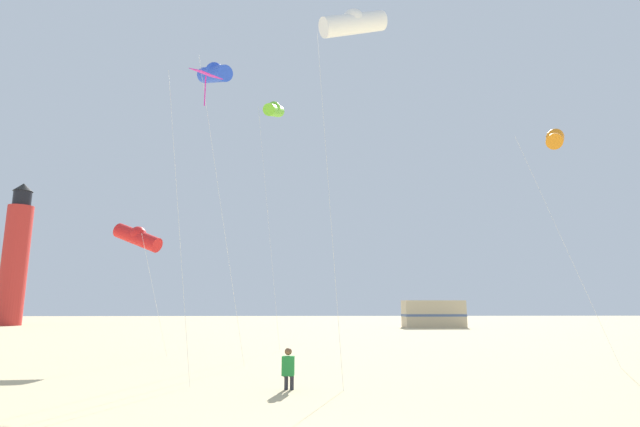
{
  "coord_description": "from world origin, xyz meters",
  "views": [
    {
      "loc": [
        -0.41,
        -6.63,
        2.33
      ],
      "look_at": [
        0.11,
        9.2,
        5.31
      ],
      "focal_mm": 27.3,
      "sensor_mm": 36.0,
      "label": 1
    }
  ],
  "objects_px": {
    "kite_tube_blue": "(214,74)",
    "rv_van_tan": "(434,314)",
    "kite_tube_white": "(353,23)",
    "lighthouse_distant": "(15,257)",
    "kite_tube_lime": "(274,110)",
    "kite_tube_orange": "(555,139)",
    "kite_flyer_standing": "(288,368)",
    "kite_tube_scarlet": "(138,237)",
    "kite_diamond_magenta": "(204,85)"
  },
  "relations": [
    {
      "from": "kite_tube_blue",
      "to": "rv_van_tan",
      "type": "height_order",
      "value": "kite_tube_blue"
    },
    {
      "from": "kite_tube_blue",
      "to": "kite_tube_orange",
      "type": "relative_size",
      "value": 1.25
    },
    {
      "from": "kite_tube_lime",
      "to": "rv_van_tan",
      "type": "bearing_deg",
      "value": 58.66
    },
    {
      "from": "lighthouse_distant",
      "to": "kite_tube_lime",
      "type": "bearing_deg",
      "value": -44.53
    },
    {
      "from": "kite_tube_white",
      "to": "rv_van_tan",
      "type": "bearing_deg",
      "value": 71.84
    },
    {
      "from": "kite_flyer_standing",
      "to": "kite_diamond_magenta",
      "type": "bearing_deg",
      "value": -28.78
    },
    {
      "from": "kite_diamond_magenta",
      "to": "lighthouse_distant",
      "type": "height_order",
      "value": "lighthouse_distant"
    },
    {
      "from": "kite_tube_orange",
      "to": "kite_flyer_standing",
      "type": "bearing_deg",
      "value": -150.4
    },
    {
      "from": "kite_tube_orange",
      "to": "lighthouse_distant",
      "type": "bearing_deg",
      "value": 140.36
    },
    {
      "from": "kite_diamond_magenta",
      "to": "rv_van_tan",
      "type": "distance_m",
      "value": 40.96
    },
    {
      "from": "kite_tube_white",
      "to": "lighthouse_distant",
      "type": "relative_size",
      "value": 0.75
    },
    {
      "from": "kite_tube_lime",
      "to": "kite_tube_orange",
      "type": "relative_size",
      "value": 1.36
    },
    {
      "from": "kite_tube_blue",
      "to": "kite_tube_scarlet",
      "type": "height_order",
      "value": "kite_tube_blue"
    },
    {
      "from": "kite_diamond_magenta",
      "to": "rv_van_tan",
      "type": "bearing_deg",
      "value": 64.44
    },
    {
      "from": "kite_flyer_standing",
      "to": "kite_diamond_magenta",
      "type": "xyz_separation_m",
      "value": [
        -3.12,
        1.98,
        9.27
      ]
    },
    {
      "from": "kite_tube_blue",
      "to": "kite_diamond_magenta",
      "type": "bearing_deg",
      "value": -83.68
    },
    {
      "from": "kite_tube_lime",
      "to": "kite_tube_orange",
      "type": "height_order",
      "value": "kite_tube_lime"
    },
    {
      "from": "kite_flyer_standing",
      "to": "kite_tube_blue",
      "type": "bearing_deg",
      "value": -55.31
    },
    {
      "from": "kite_diamond_magenta",
      "to": "kite_tube_orange",
      "type": "xyz_separation_m",
      "value": [
        14.91,
        4.72,
        -0.16
      ]
    },
    {
      "from": "kite_flyer_standing",
      "to": "kite_tube_blue",
      "type": "distance_m",
      "value": 13.55
    },
    {
      "from": "kite_tube_blue",
      "to": "kite_tube_white",
      "type": "relative_size",
      "value": 1.03
    },
    {
      "from": "kite_tube_blue",
      "to": "lighthouse_distant",
      "type": "xyz_separation_m",
      "value": [
        -29.99,
        38.36,
        -4.44
      ]
    },
    {
      "from": "kite_tube_white",
      "to": "kite_tube_blue",
      "type": "bearing_deg",
      "value": 140.59
    },
    {
      "from": "kite_diamond_magenta",
      "to": "rv_van_tan",
      "type": "height_order",
      "value": "kite_diamond_magenta"
    },
    {
      "from": "kite_diamond_magenta",
      "to": "lighthouse_distant",
      "type": "bearing_deg",
      "value": 125.74
    },
    {
      "from": "kite_tube_white",
      "to": "kite_tube_orange",
      "type": "height_order",
      "value": "kite_tube_white"
    },
    {
      "from": "kite_tube_blue",
      "to": "rv_van_tan",
      "type": "bearing_deg",
      "value": 61.2
    },
    {
      "from": "kite_flyer_standing",
      "to": "kite_tube_blue",
      "type": "xyz_separation_m",
      "value": [
        -3.56,
        5.89,
        11.67
      ]
    },
    {
      "from": "kite_diamond_magenta",
      "to": "kite_tube_orange",
      "type": "height_order",
      "value": "kite_diamond_magenta"
    },
    {
      "from": "lighthouse_distant",
      "to": "kite_tube_blue",
      "type": "bearing_deg",
      "value": -51.98
    },
    {
      "from": "kite_tube_white",
      "to": "kite_diamond_magenta",
      "type": "relative_size",
      "value": 1.2
    },
    {
      "from": "kite_tube_scarlet",
      "to": "kite_tube_lime",
      "type": "xyz_separation_m",
      "value": [
        5.99,
        3.8,
        7.97
      ]
    },
    {
      "from": "rv_van_tan",
      "to": "kite_tube_scarlet",
      "type": "bearing_deg",
      "value": -128.96
    },
    {
      "from": "kite_tube_scarlet",
      "to": "rv_van_tan",
      "type": "relative_size",
      "value": 0.94
    },
    {
      "from": "kite_tube_lime",
      "to": "kite_tube_blue",
      "type": "bearing_deg",
      "value": -107.98
    },
    {
      "from": "kite_tube_blue",
      "to": "lighthouse_distant",
      "type": "height_order",
      "value": "lighthouse_distant"
    },
    {
      "from": "kite_tube_blue",
      "to": "kite_tube_white",
      "type": "bearing_deg",
      "value": -39.41
    },
    {
      "from": "kite_tube_white",
      "to": "kite_tube_orange",
      "type": "relative_size",
      "value": 1.21
    },
    {
      "from": "lighthouse_distant",
      "to": "rv_van_tan",
      "type": "bearing_deg",
      "value": -7.31
    },
    {
      "from": "kite_tube_white",
      "to": "kite_tube_lime",
      "type": "bearing_deg",
      "value": 106.95
    },
    {
      "from": "kite_tube_blue",
      "to": "kite_tube_white",
      "type": "distance_m",
      "value": 7.3
    },
    {
      "from": "lighthouse_distant",
      "to": "kite_flyer_standing",
      "type": "bearing_deg",
      "value": -52.83
    },
    {
      "from": "kite_flyer_standing",
      "to": "kite_tube_scarlet",
      "type": "distance_m",
      "value": 12.46
    },
    {
      "from": "kite_tube_lime",
      "to": "kite_tube_orange",
      "type": "distance_m",
      "value": 14.9
    },
    {
      "from": "kite_tube_white",
      "to": "lighthouse_distant",
      "type": "xyz_separation_m",
      "value": [
        -35.62,
        42.99,
        -4.09
      ]
    },
    {
      "from": "kite_tube_lime",
      "to": "lighthouse_distant",
      "type": "distance_m",
      "value": 45.47
    },
    {
      "from": "kite_tube_orange",
      "to": "kite_tube_lime",
      "type": "bearing_deg",
      "value": 155.84
    },
    {
      "from": "kite_tube_blue",
      "to": "rv_van_tan",
      "type": "xyz_separation_m",
      "value": [
        17.72,
        32.24,
        -10.89
      ]
    },
    {
      "from": "kite_tube_white",
      "to": "lighthouse_distant",
      "type": "bearing_deg",
      "value": 129.65
    },
    {
      "from": "kite_tube_scarlet",
      "to": "kite_tube_orange",
      "type": "bearing_deg",
      "value": -6.28
    }
  ]
}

